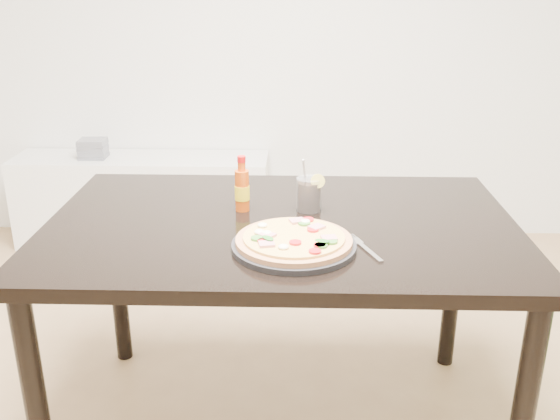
{
  "coord_description": "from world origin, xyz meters",
  "views": [
    {
      "loc": [
        0.07,
        -1.21,
        1.44
      ],
      "look_at": [
        0.02,
        0.4,
        0.83
      ],
      "focal_mm": 40.0,
      "sensor_mm": 36.0,
      "label": 1
    }
  ],
  "objects_px": {
    "plate": "(294,246)",
    "cola_cup": "(309,195)",
    "fork": "(363,247)",
    "hot_sauce_bottle": "(242,189)",
    "media_console": "(144,200)",
    "pizza": "(294,239)",
    "dining_table": "(281,246)"
  },
  "relations": [
    {
      "from": "plate",
      "to": "media_console",
      "type": "height_order",
      "value": "plate"
    },
    {
      "from": "media_console",
      "to": "hot_sauce_bottle",
      "type": "bearing_deg",
      "value": -64.53
    },
    {
      "from": "dining_table",
      "to": "cola_cup",
      "type": "xyz_separation_m",
      "value": [
        0.08,
        0.1,
        0.13
      ]
    },
    {
      "from": "plate",
      "to": "media_console",
      "type": "bearing_deg",
      "value": 116.15
    },
    {
      "from": "plate",
      "to": "cola_cup",
      "type": "distance_m",
      "value": 0.3
    },
    {
      "from": "pizza",
      "to": "media_console",
      "type": "bearing_deg",
      "value": 116.14
    },
    {
      "from": "hot_sauce_bottle",
      "to": "plate",
      "type": "bearing_deg",
      "value": -60.53
    },
    {
      "from": "cola_cup",
      "to": "fork",
      "type": "distance_m",
      "value": 0.32
    },
    {
      "from": "pizza",
      "to": "hot_sauce_bottle",
      "type": "distance_m",
      "value": 0.33
    },
    {
      "from": "fork",
      "to": "media_console",
      "type": "xyz_separation_m",
      "value": [
        -1.05,
        1.74,
        -0.5
      ]
    },
    {
      "from": "plate",
      "to": "cola_cup",
      "type": "bearing_deg",
      "value": 81.55
    },
    {
      "from": "cola_cup",
      "to": "fork",
      "type": "bearing_deg",
      "value": -63.27
    },
    {
      "from": "plate",
      "to": "hot_sauce_bottle",
      "type": "distance_m",
      "value": 0.34
    },
    {
      "from": "cola_cup",
      "to": "hot_sauce_bottle",
      "type": "bearing_deg",
      "value": -177.81
    },
    {
      "from": "plate",
      "to": "media_console",
      "type": "xyz_separation_m",
      "value": [
        -0.86,
        1.75,
        -0.51
      ]
    },
    {
      "from": "cola_cup",
      "to": "media_console",
      "type": "bearing_deg",
      "value": 121.86
    },
    {
      "from": "dining_table",
      "to": "cola_cup",
      "type": "height_order",
      "value": "cola_cup"
    },
    {
      "from": "pizza",
      "to": "fork",
      "type": "distance_m",
      "value": 0.19
    },
    {
      "from": "dining_table",
      "to": "plate",
      "type": "bearing_deg",
      "value": -78.85
    },
    {
      "from": "cola_cup",
      "to": "fork",
      "type": "xyz_separation_m",
      "value": [
        0.14,
        -0.29,
        -0.05
      ]
    },
    {
      "from": "plate",
      "to": "cola_cup",
      "type": "height_order",
      "value": "cola_cup"
    },
    {
      "from": "plate",
      "to": "cola_cup",
      "type": "xyz_separation_m",
      "value": [
        0.04,
        0.3,
        0.04
      ]
    },
    {
      "from": "dining_table",
      "to": "fork",
      "type": "distance_m",
      "value": 0.31
    },
    {
      "from": "dining_table",
      "to": "cola_cup",
      "type": "distance_m",
      "value": 0.18
    },
    {
      "from": "plate",
      "to": "cola_cup",
      "type": "relative_size",
      "value": 1.94
    },
    {
      "from": "hot_sauce_bottle",
      "to": "cola_cup",
      "type": "distance_m",
      "value": 0.21
    },
    {
      "from": "pizza",
      "to": "hot_sauce_bottle",
      "type": "height_order",
      "value": "hot_sauce_bottle"
    },
    {
      "from": "dining_table",
      "to": "plate",
      "type": "xyz_separation_m",
      "value": [
        0.04,
        -0.2,
        0.09
      ]
    },
    {
      "from": "dining_table",
      "to": "media_console",
      "type": "distance_m",
      "value": 1.8
    },
    {
      "from": "dining_table",
      "to": "pizza",
      "type": "relative_size",
      "value": 4.47
    },
    {
      "from": "hot_sauce_bottle",
      "to": "media_console",
      "type": "xyz_separation_m",
      "value": [
        -0.7,
        1.46,
        -0.57
      ]
    },
    {
      "from": "fork",
      "to": "pizza",
      "type": "bearing_deg",
      "value": 161.92
    }
  ]
}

